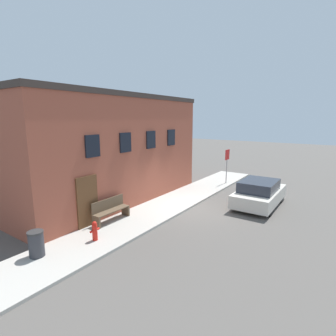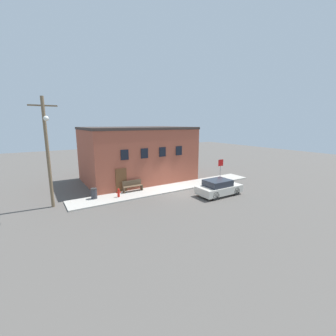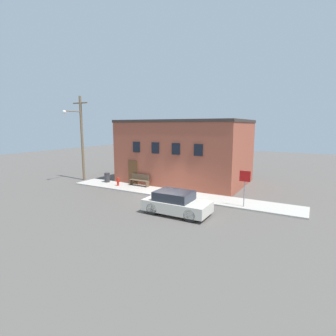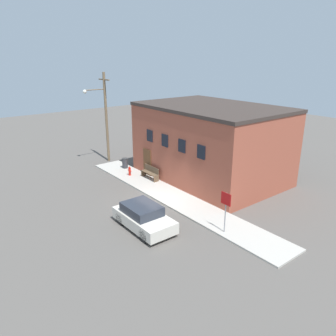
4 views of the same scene
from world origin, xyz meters
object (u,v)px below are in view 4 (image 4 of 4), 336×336
Objects in this scene: utility_pole at (105,114)px; stop_sign at (226,205)px; bench at (150,173)px; trash_bin at (125,163)px; fire_hydrant at (130,171)px; parked_car at (143,217)px.

stop_sign is at bearing -4.39° from utility_pole.
stop_sign is 1.29× the size of bench.
stop_sign is 9.34m from bench.
stop_sign is 0.29× the size of utility_pole.
stop_sign is 2.71× the size of trash_bin.
bench is at bearing 4.03° from trash_bin.
bench is (1.61, 0.89, 0.13)m from fire_hydrant.
parked_car is at bearing -136.22° from stop_sign.
fire_hydrant is 1.85m from bench.
trash_bin is 0.22× the size of parked_car.
bench is at bearing 142.05° from parked_car.
parked_car is at bearing -19.12° from utility_pole.
trash_bin is (-12.56, 1.31, -1.18)m from stop_sign.
utility_pole is 13.53m from parked_car.
trash_bin is 10.33m from parked_car.
parked_car is (5.93, -4.63, 0.07)m from bench.
bench is 7.38m from utility_pole.
parked_car reaches higher than fire_hydrant.
trash_bin reaches higher than fire_hydrant.
parked_car is at bearing -25.13° from trash_bin.
fire_hydrant is 6.14m from utility_pole.
bench is 0.23× the size of utility_pole.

